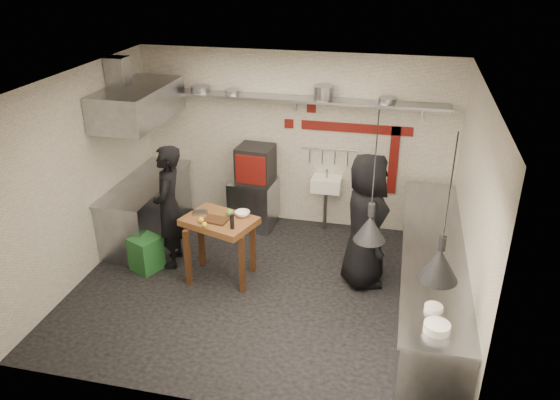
% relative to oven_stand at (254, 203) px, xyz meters
% --- Properties ---
extents(floor, '(5.00, 5.00, 0.00)m').
position_rel_oven_stand_xyz_m(floor, '(0.61, -1.74, -0.40)').
color(floor, black).
rests_on(floor, ground).
extents(ceiling, '(5.00, 5.00, 0.00)m').
position_rel_oven_stand_xyz_m(ceiling, '(0.61, -1.74, 2.40)').
color(ceiling, beige).
rests_on(ceiling, floor).
extents(wall_back, '(5.00, 0.04, 2.80)m').
position_rel_oven_stand_xyz_m(wall_back, '(0.61, 0.36, 1.00)').
color(wall_back, white).
rests_on(wall_back, floor).
extents(wall_front, '(5.00, 0.04, 2.80)m').
position_rel_oven_stand_xyz_m(wall_front, '(0.61, -3.84, 1.00)').
color(wall_front, white).
rests_on(wall_front, floor).
extents(wall_left, '(0.04, 4.20, 2.80)m').
position_rel_oven_stand_xyz_m(wall_left, '(-1.89, -1.74, 1.00)').
color(wall_left, white).
rests_on(wall_left, floor).
extents(wall_right, '(0.04, 4.20, 2.80)m').
position_rel_oven_stand_xyz_m(wall_right, '(3.11, -1.74, 1.00)').
color(wall_right, white).
rests_on(wall_right, floor).
extents(red_band_horiz, '(1.70, 0.02, 0.14)m').
position_rel_oven_stand_xyz_m(red_band_horiz, '(1.56, 0.34, 1.28)').
color(red_band_horiz, maroon).
rests_on(red_band_horiz, wall_back).
extents(red_band_vert, '(0.14, 0.02, 1.10)m').
position_rel_oven_stand_xyz_m(red_band_vert, '(2.16, 0.34, 0.80)').
color(red_band_vert, maroon).
rests_on(red_band_vert, wall_back).
extents(red_tile_a, '(0.14, 0.02, 0.14)m').
position_rel_oven_stand_xyz_m(red_tile_a, '(0.86, 0.34, 1.55)').
color(red_tile_a, maroon).
rests_on(red_tile_a, wall_back).
extents(red_tile_b, '(0.14, 0.02, 0.14)m').
position_rel_oven_stand_xyz_m(red_tile_b, '(0.51, 0.34, 1.28)').
color(red_tile_b, maroon).
rests_on(red_tile_b, wall_back).
extents(back_shelf, '(4.60, 0.34, 0.04)m').
position_rel_oven_stand_xyz_m(back_shelf, '(0.61, 0.18, 1.72)').
color(back_shelf, gray).
rests_on(back_shelf, wall_back).
extents(shelf_bracket_left, '(0.04, 0.06, 0.24)m').
position_rel_oven_stand_xyz_m(shelf_bracket_left, '(-1.29, 0.33, 1.62)').
color(shelf_bracket_left, gray).
rests_on(shelf_bracket_left, wall_back).
extents(shelf_bracket_mid, '(0.04, 0.06, 0.24)m').
position_rel_oven_stand_xyz_m(shelf_bracket_mid, '(0.61, 0.33, 1.62)').
color(shelf_bracket_mid, gray).
rests_on(shelf_bracket_mid, wall_back).
extents(shelf_bracket_right, '(0.04, 0.06, 0.24)m').
position_rel_oven_stand_xyz_m(shelf_bracket_right, '(2.51, 0.33, 1.62)').
color(shelf_bracket_right, gray).
rests_on(shelf_bracket_right, wall_back).
extents(pan_far_left, '(0.34, 0.34, 0.09)m').
position_rel_oven_stand_xyz_m(pan_far_left, '(-0.86, 0.18, 1.79)').
color(pan_far_left, gray).
rests_on(pan_far_left, back_shelf).
extents(pan_mid_left, '(0.28, 0.28, 0.07)m').
position_rel_oven_stand_xyz_m(pan_mid_left, '(-0.35, 0.18, 1.78)').
color(pan_mid_left, gray).
rests_on(pan_mid_left, back_shelf).
extents(stock_pot, '(0.40, 0.40, 0.20)m').
position_rel_oven_stand_xyz_m(stock_pot, '(1.07, 0.18, 1.84)').
color(stock_pot, gray).
rests_on(stock_pot, back_shelf).
extents(pan_right, '(0.30, 0.30, 0.08)m').
position_rel_oven_stand_xyz_m(pan_right, '(1.99, 0.18, 1.78)').
color(pan_right, gray).
rests_on(pan_right, back_shelf).
extents(oven_stand, '(0.73, 0.67, 0.80)m').
position_rel_oven_stand_xyz_m(oven_stand, '(0.00, 0.00, 0.00)').
color(oven_stand, gray).
rests_on(oven_stand, floor).
extents(combi_oven, '(0.58, 0.55, 0.58)m').
position_rel_oven_stand_xyz_m(combi_oven, '(0.04, 0.01, 0.69)').
color(combi_oven, black).
rests_on(combi_oven, oven_stand).
extents(oven_door, '(0.49, 0.07, 0.46)m').
position_rel_oven_stand_xyz_m(oven_door, '(0.04, -0.26, 0.69)').
color(oven_door, maroon).
rests_on(oven_door, combi_oven).
extents(oven_glass, '(0.33, 0.04, 0.34)m').
position_rel_oven_stand_xyz_m(oven_glass, '(0.06, -0.24, 0.69)').
color(oven_glass, black).
rests_on(oven_glass, oven_door).
extents(hand_sink, '(0.46, 0.34, 0.22)m').
position_rel_oven_stand_xyz_m(hand_sink, '(1.16, 0.18, 0.38)').
color(hand_sink, white).
rests_on(hand_sink, wall_back).
extents(sink_tap, '(0.03, 0.03, 0.14)m').
position_rel_oven_stand_xyz_m(sink_tap, '(1.16, 0.18, 0.56)').
color(sink_tap, gray).
rests_on(sink_tap, hand_sink).
extents(sink_drain, '(0.06, 0.06, 0.66)m').
position_rel_oven_stand_xyz_m(sink_drain, '(1.16, 0.14, -0.06)').
color(sink_drain, gray).
rests_on(sink_drain, floor).
extents(utensil_rail, '(0.90, 0.02, 0.02)m').
position_rel_oven_stand_xyz_m(utensil_rail, '(1.16, 0.32, 0.92)').
color(utensil_rail, gray).
rests_on(utensil_rail, wall_back).
extents(counter_right, '(0.70, 3.80, 0.90)m').
position_rel_oven_stand_xyz_m(counter_right, '(2.76, -1.74, 0.05)').
color(counter_right, gray).
rests_on(counter_right, floor).
extents(counter_right_top, '(0.76, 3.90, 0.03)m').
position_rel_oven_stand_xyz_m(counter_right_top, '(2.76, -1.74, 0.52)').
color(counter_right_top, gray).
rests_on(counter_right_top, counter_right).
extents(plate_stack, '(0.26, 0.26, 0.09)m').
position_rel_oven_stand_xyz_m(plate_stack, '(2.73, -3.38, 0.57)').
color(plate_stack, white).
rests_on(plate_stack, counter_right_top).
extents(small_bowl_right, '(0.23, 0.23, 0.05)m').
position_rel_oven_stand_xyz_m(small_bowl_right, '(2.71, -3.05, 0.56)').
color(small_bowl_right, white).
rests_on(small_bowl_right, counter_right_top).
extents(counter_left, '(0.70, 1.90, 0.90)m').
position_rel_oven_stand_xyz_m(counter_left, '(-1.54, -0.69, 0.05)').
color(counter_left, gray).
rests_on(counter_left, floor).
extents(counter_left_top, '(0.76, 2.00, 0.03)m').
position_rel_oven_stand_xyz_m(counter_left_top, '(-1.54, -0.69, 0.52)').
color(counter_left_top, gray).
rests_on(counter_left_top, counter_left).
extents(extractor_hood, '(0.78, 1.60, 0.50)m').
position_rel_oven_stand_xyz_m(extractor_hood, '(-1.49, -0.69, 1.75)').
color(extractor_hood, gray).
rests_on(extractor_hood, ceiling).
extents(hood_duct, '(0.28, 0.28, 0.50)m').
position_rel_oven_stand_xyz_m(hood_duct, '(-1.74, -0.69, 2.15)').
color(hood_duct, gray).
rests_on(hood_duct, ceiling).
extents(green_bin, '(0.49, 0.49, 0.50)m').
position_rel_oven_stand_xyz_m(green_bin, '(-1.14, -1.63, -0.15)').
color(green_bin, '#215F29').
rests_on(green_bin, floor).
extents(prep_table, '(1.07, 0.89, 0.92)m').
position_rel_oven_stand_xyz_m(prep_table, '(-0.02, -1.61, 0.06)').
color(prep_table, brown).
rests_on(prep_table, floor).
extents(cutting_board, '(0.34, 0.27, 0.02)m').
position_rel_oven_stand_xyz_m(cutting_board, '(-0.04, -1.68, 0.53)').
color(cutting_board, '#442714').
rests_on(cutting_board, prep_table).
extents(pepper_mill, '(0.07, 0.07, 0.20)m').
position_rel_oven_stand_xyz_m(pepper_mill, '(0.24, -1.84, 0.62)').
color(pepper_mill, black).
rests_on(pepper_mill, prep_table).
extents(lemon_a, '(0.09, 0.09, 0.08)m').
position_rel_oven_stand_xyz_m(lemon_a, '(-0.21, -1.77, 0.56)').
color(lemon_a, yellow).
rests_on(lemon_a, prep_table).
extents(lemon_b, '(0.09, 0.09, 0.07)m').
position_rel_oven_stand_xyz_m(lemon_b, '(-0.12, -1.88, 0.56)').
color(lemon_b, yellow).
rests_on(lemon_b, prep_table).
extents(veg_ball, '(0.13, 0.13, 0.10)m').
position_rel_oven_stand_xyz_m(veg_ball, '(0.10, -1.51, 0.57)').
color(veg_ball, '#5E9638').
rests_on(veg_ball, prep_table).
extents(steel_tray, '(0.23, 0.20, 0.03)m').
position_rel_oven_stand_xyz_m(steel_tray, '(-0.32, -1.52, 0.54)').
color(steel_tray, gray).
rests_on(steel_tray, prep_table).
extents(bowl, '(0.23, 0.23, 0.06)m').
position_rel_oven_stand_xyz_m(bowl, '(0.26, -1.46, 0.55)').
color(bowl, white).
rests_on(bowl, prep_table).
extents(heat_lamp_near, '(0.41, 0.41, 1.41)m').
position_rel_oven_stand_xyz_m(heat_lamp_near, '(2.00, -2.59, 1.70)').
color(heat_lamp_near, black).
rests_on(heat_lamp_near, ceiling).
extents(heat_lamp_far, '(0.40, 0.40, 1.46)m').
position_rel_oven_stand_xyz_m(heat_lamp_far, '(2.69, -3.12, 1.67)').
color(heat_lamp_far, black).
rests_on(heat_lamp_far, ceiling).
extents(chef_left, '(0.55, 0.73, 1.80)m').
position_rel_oven_stand_xyz_m(chef_left, '(-0.83, -1.39, 0.50)').
color(chef_left, black).
rests_on(chef_left, floor).
extents(chef_right, '(0.83, 1.04, 1.86)m').
position_rel_oven_stand_xyz_m(chef_right, '(1.89, -1.26, 0.53)').
color(chef_right, black).
rests_on(chef_right, floor).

